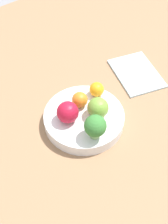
{
  "coord_description": "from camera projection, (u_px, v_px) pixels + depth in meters",
  "views": [
    {
      "loc": [
        0.29,
        0.38,
        0.64
      ],
      "look_at": [
        0.0,
        0.0,
        0.06
      ],
      "focal_mm": 50.0,
      "sensor_mm": 36.0,
      "label": 1
    }
  ],
  "objects": [
    {
      "name": "broccoli",
      "position": [
        95.0,
        126.0,
        0.69
      ],
      "size": [
        0.05,
        0.05,
        0.06
      ],
      "color": "#8CB76B",
      "rests_on": "bowl"
    },
    {
      "name": "bowl",
      "position": [
        84.0,
        119.0,
        0.77
      ],
      "size": [
        0.2,
        0.2,
        0.03
      ],
      "color": "white",
      "rests_on": "table_surface"
    },
    {
      "name": "table_surface",
      "position": [
        84.0,
        125.0,
        0.79
      ],
      "size": [
        1.2,
        1.2,
        0.02
      ],
      "color": "#936D4C",
      "rests_on": "ground_plane"
    },
    {
      "name": "napkin",
      "position": [
        136.0,
        73.0,
        0.89
      ],
      "size": [
        0.15,
        0.18,
        0.01
      ],
      "color": "silver",
      "rests_on": "table_surface"
    },
    {
      "name": "apple_red",
      "position": [
        68.0,
        112.0,
        0.73
      ],
      "size": [
        0.05,
        0.05,
        0.05
      ],
      "color": "#B7142D",
      "rests_on": "bowl"
    },
    {
      "name": "orange_front",
      "position": [
        80.0,
        100.0,
        0.76
      ],
      "size": [
        0.04,
        0.04,
        0.04
      ],
      "color": "orange",
      "rests_on": "bowl"
    },
    {
      "name": "apple_green",
      "position": [
        98.0,
        108.0,
        0.74
      ],
      "size": [
        0.05,
        0.05,
        0.05
      ],
      "color": "olive",
      "rests_on": "bowl"
    },
    {
      "name": "ground_plane",
      "position": [
        84.0,
        127.0,
        0.8
      ],
      "size": [
        6.0,
        6.0,
        0.0
      ],
      "primitive_type": "plane",
      "color": "gray"
    },
    {
      "name": "orange_back",
      "position": [
        97.0,
        89.0,
        0.79
      ],
      "size": [
        0.04,
        0.04,
        0.04
      ],
      "color": "orange",
      "rests_on": "bowl"
    }
  ]
}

